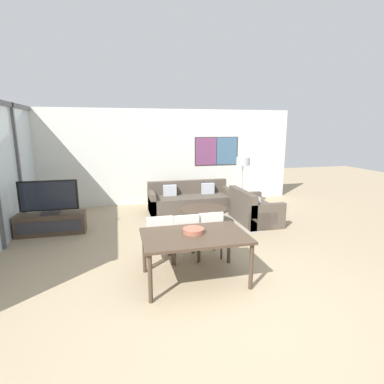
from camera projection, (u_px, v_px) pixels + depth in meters
name	position (u px, v px, depth m)	size (l,w,h in m)	color
ground_plane	(231.00, 308.00, 3.85)	(24.00, 24.00, 0.00)	#9E896B
wall_back	(165.00, 157.00, 8.95)	(8.08, 0.09, 2.80)	silver
area_rug	(203.00, 225.00, 7.09)	(2.38, 1.66, 0.01)	gray
tv_console	(52.00, 224.00, 6.48)	(1.41, 0.44, 0.45)	#423326
television	(49.00, 197.00, 6.36)	(1.18, 0.20, 0.73)	#2D2D33
sofa_main	(190.00, 201.00, 8.35)	(2.27, 0.86, 0.80)	#51473D
sofa_side	(252.00, 211.00, 7.30)	(0.86, 1.37, 0.80)	#51473D
coffee_table	(203.00, 213.00, 7.03)	(1.09, 1.09, 0.41)	#423326
dining_table	(195.00, 239.00, 4.41)	(1.54, 1.00, 0.73)	#423326
dining_chair_left	(159.00, 235.00, 5.02)	(0.46, 0.46, 0.86)	beige
dining_chair_centre	(185.00, 234.00, 5.09)	(0.46, 0.46, 0.86)	beige
dining_chair_right	(209.00, 231.00, 5.23)	(0.46, 0.46, 0.86)	beige
fruit_bowl	(194.00, 230.00, 4.46)	(0.32, 0.32, 0.07)	#995642
floor_lamp	(243.00, 165.00, 8.41)	(0.38, 0.38, 1.45)	#2D2D33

